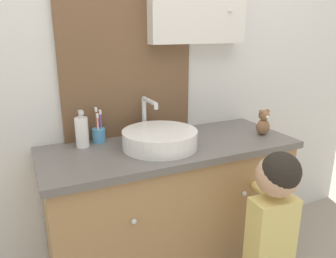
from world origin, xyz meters
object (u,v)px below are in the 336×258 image
object	(u,v)px
soap_dispenser	(82,132)
toothbrush_holder	(99,134)
child_figure	(273,221)
teddy_bear	(263,123)
sink_basin	(160,138)

from	to	relation	value
soap_dispenser	toothbrush_holder	bearing A→B (deg)	21.33
child_figure	teddy_bear	world-z (taller)	teddy_bear
sink_basin	toothbrush_holder	xyz separation A→B (m)	(-0.25, 0.20, -0.00)
child_figure	teddy_bear	xyz separation A→B (m)	(0.26, 0.40, 0.32)
child_figure	toothbrush_holder	bearing A→B (deg)	132.05
toothbrush_holder	teddy_bear	world-z (taller)	toothbrush_holder
child_figure	sink_basin	bearing A→B (deg)	126.45
child_figure	soap_dispenser	bearing A→B (deg)	137.67
sink_basin	teddy_bear	world-z (taller)	sink_basin
soap_dispenser	child_figure	world-z (taller)	soap_dispenser
sink_basin	toothbrush_holder	world-z (taller)	sink_basin
sink_basin	child_figure	xyz separation A→B (m)	(0.34, -0.46, -0.30)
toothbrush_holder	child_figure	bearing A→B (deg)	-47.95
sink_basin	teddy_bear	distance (m)	0.60
sink_basin	teddy_bear	bearing A→B (deg)	-5.71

